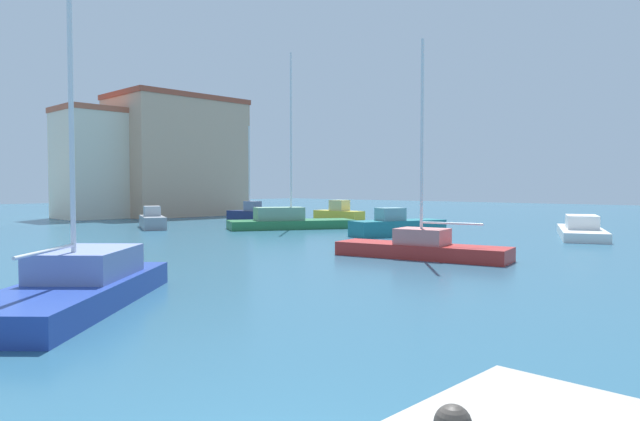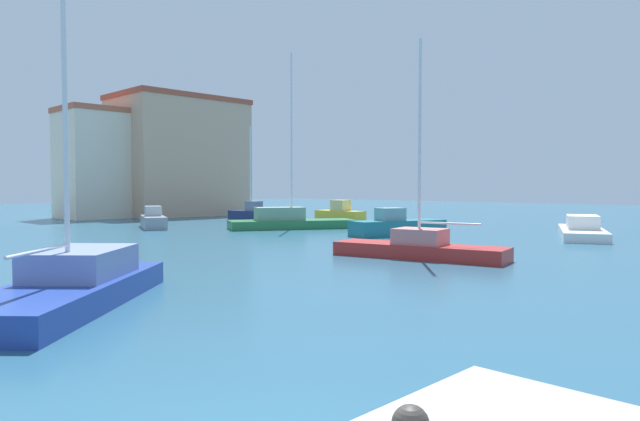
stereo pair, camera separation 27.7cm
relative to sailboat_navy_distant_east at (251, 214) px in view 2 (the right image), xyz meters
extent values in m
plane|color=#285670|center=(-11.68, -12.60, -0.66)|extent=(160.00, 160.00, 0.00)
cube|color=#19234C|center=(0.00, 0.06, -0.19)|extent=(1.45, 4.41, 0.93)
cube|color=slate|center=(0.01, -0.32, 0.68)|extent=(0.94, 1.31, 0.81)
cylinder|color=silver|center=(0.00, 0.06, 3.74)|extent=(0.12, 0.12, 6.92)
cube|color=#1E707A|center=(-1.81, -16.24, -0.20)|extent=(6.13, 3.62, 0.92)
cube|color=#6B9CA2|center=(-2.33, -16.06, 0.64)|extent=(1.83, 1.55, 0.75)
cube|color=gray|center=(-8.96, -0.26, -0.23)|extent=(3.25, 4.88, 0.86)
cube|color=#ADB0B5|center=(-8.89, -0.10, 0.55)|extent=(1.49, 1.58, 0.70)
cube|color=#28703D|center=(-2.39, -7.50, -0.36)|extent=(8.88, 6.55, 0.60)
cube|color=gray|center=(-3.15, -7.08, 0.39)|extent=(3.76, 3.17, 0.90)
cylinder|color=silver|center=(-2.39, -7.50, 5.72)|extent=(0.12, 0.12, 11.56)
cube|color=white|center=(4.75, -24.49, -0.40)|extent=(8.31, 5.33, 0.52)
cube|color=silver|center=(4.41, -24.64, 0.24)|extent=(3.15, 2.58, 0.78)
cube|color=#B22823|center=(-9.84, -23.30, -0.38)|extent=(3.30, 7.35, 0.57)
cube|color=#C4716E|center=(-9.83, -23.34, 0.23)|extent=(1.90, 2.27, 0.65)
cylinder|color=silver|center=(-9.84, -23.30, 4.08)|extent=(0.12, 0.12, 8.33)
cylinder|color=silver|center=(-9.56, -24.55, 0.81)|extent=(0.61, 2.46, 0.08)
cube|color=gold|center=(6.32, -4.08, -0.22)|extent=(1.46, 4.67, 0.89)
cube|color=#DFCD77|center=(6.32, -4.16, 0.68)|extent=(1.12, 1.46, 0.90)
cube|color=#233D93|center=(-23.72, -22.68, -0.35)|extent=(7.00, 6.74, 0.62)
cube|color=#6E7DB1|center=(-23.19, -22.18, 0.33)|extent=(3.40, 3.36, 0.72)
cylinder|color=silver|center=(-23.72, -22.68, 4.38)|extent=(0.12, 0.12, 8.84)
cylinder|color=silver|center=(-24.69, -23.57, 0.86)|extent=(1.93, 1.80, 0.08)
cube|color=beige|center=(-4.87, 15.21, 4.16)|extent=(8.61, 5.58, 9.64)
cube|color=#B25B42|center=(-4.87, 15.21, 9.23)|extent=(8.78, 5.69, 0.50)
cube|color=tan|center=(2.11, 14.27, 5.05)|extent=(12.28, 8.19, 11.41)
cube|color=#9E4733|center=(2.11, 14.27, 11.00)|extent=(12.52, 8.35, 0.50)
camera|label=1|loc=(-29.40, -36.47, 2.27)|focal=31.94mm
camera|label=2|loc=(-29.21, -36.67, 2.27)|focal=31.94mm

